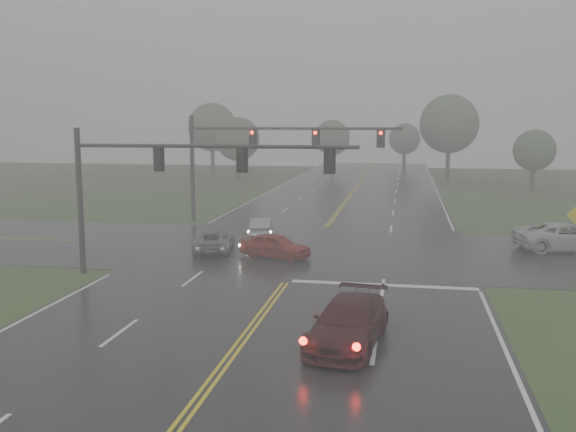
% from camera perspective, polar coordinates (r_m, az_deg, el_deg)
% --- Properties ---
extents(ground, '(180.00, 180.00, 0.00)m').
position_cam_1_polar(ground, '(17.18, -9.29, -17.51)').
color(ground, '#30471E').
rests_on(ground, ground).
extents(main_road, '(18.00, 160.00, 0.02)m').
position_cam_1_polar(main_road, '(35.71, 1.52, -3.63)').
color(main_road, black).
rests_on(main_road, ground).
extents(cross_street, '(120.00, 14.00, 0.02)m').
position_cam_1_polar(cross_street, '(37.65, 1.99, -3.00)').
color(cross_street, black).
rests_on(cross_street, ground).
extents(stop_bar, '(8.50, 0.50, 0.01)m').
position_cam_1_polar(stop_bar, '(29.88, 8.45, -6.14)').
color(stop_bar, silver).
rests_on(stop_bar, ground).
extents(sedan_maroon, '(2.84, 5.48, 1.52)m').
position_cam_1_polar(sedan_maroon, '(22.14, 5.35, -11.34)').
color(sedan_maroon, black).
rests_on(sedan_maroon, ground).
extents(sedan_red, '(4.24, 2.67, 1.34)m').
position_cam_1_polar(sedan_red, '(35.36, -1.12, -3.75)').
color(sedan_red, maroon).
rests_on(sedan_red, ground).
extents(sedan_silver, '(1.92, 4.01, 1.27)m').
position_cam_1_polar(sedan_silver, '(41.79, -2.37, -1.85)').
color(sedan_silver, gray).
rests_on(sedan_silver, ground).
extents(car_grey, '(2.74, 4.70, 1.23)m').
position_cam_1_polar(car_grey, '(37.44, -6.52, -3.11)').
color(car_grey, '#5B5E63').
rests_on(car_grey, ground).
extents(pickup_white, '(6.30, 3.91, 1.63)m').
position_cam_1_polar(pickup_white, '(40.63, 23.48, -2.85)').
color(pickup_white, '#B8BABC').
rests_on(pickup_white, ground).
extents(signal_gantry_near, '(13.68, 0.31, 7.16)m').
position_cam_1_polar(signal_gantry_near, '(30.90, -11.13, 3.80)').
color(signal_gantry_near, black).
rests_on(signal_gantry_near, ground).
extents(signal_gantry_far, '(15.51, 0.40, 7.86)m').
position_cam_1_polar(signal_gantry_far, '(46.83, -2.84, 6.12)').
color(signal_gantry_far, black).
rests_on(signal_gantry_far, ground).
extents(tree_nw_a, '(5.41, 5.41, 7.95)m').
position_cam_1_polar(tree_nw_a, '(79.55, -4.50, 6.83)').
color(tree_nw_a, '#342A22').
rests_on(tree_nw_a, ground).
extents(tree_ne_a, '(7.30, 7.30, 10.72)m').
position_cam_1_polar(tree_ne_a, '(82.89, 14.14, 7.94)').
color(tree_ne_a, '#342A22').
rests_on(tree_ne_a, ground).
extents(tree_n_mid, '(5.18, 5.18, 7.60)m').
position_cam_1_polar(tree_n_mid, '(94.30, 3.95, 6.96)').
color(tree_n_mid, '#342A22').
rests_on(tree_n_mid, ground).
extents(tree_e_near, '(4.46, 4.46, 6.56)m').
position_cam_1_polar(tree_e_near, '(74.13, 21.05, 5.46)').
color(tree_e_near, '#342A22').
rests_on(tree_e_near, ground).
extents(tree_nw_b, '(6.78, 6.78, 9.95)m').
position_cam_1_polar(tree_nw_b, '(91.29, -6.76, 7.84)').
color(tree_nw_b, '#342A22').
rests_on(tree_nw_b, ground).
extents(tree_n_far, '(4.81, 4.81, 7.07)m').
position_cam_1_polar(tree_n_far, '(101.62, 10.33, 6.75)').
color(tree_n_far, '#342A22').
rests_on(tree_n_far, ground).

